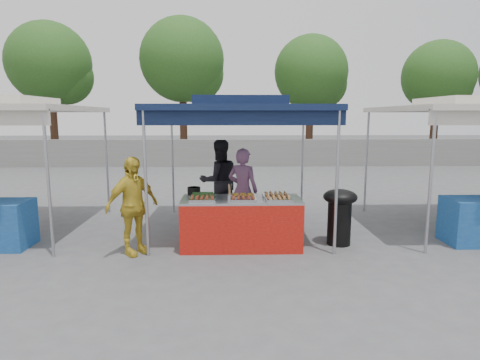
{
  "coord_description": "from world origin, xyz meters",
  "views": [
    {
      "loc": [
        -0.2,
        -6.69,
        2.22
      ],
      "look_at": [
        0.0,
        0.6,
        1.05
      ],
      "focal_mm": 30.0,
      "sensor_mm": 36.0,
      "label": 1
    }
  ],
  "objects_px": {
    "wok_burner": "(340,212)",
    "vendor_woman": "(243,191)",
    "cooking_pot": "(194,191)",
    "helper_man": "(219,181)",
    "vendor_table": "(241,223)",
    "customer_person": "(132,206)"
  },
  "relations": [
    {
      "from": "customer_person",
      "to": "vendor_table",
      "type": "bearing_deg",
      "value": -36.38
    },
    {
      "from": "helper_man",
      "to": "vendor_table",
      "type": "bearing_deg",
      "value": 84.75
    },
    {
      "from": "vendor_woman",
      "to": "customer_person",
      "type": "relative_size",
      "value": 1.02
    },
    {
      "from": "vendor_table",
      "to": "customer_person",
      "type": "relative_size",
      "value": 1.26
    },
    {
      "from": "customer_person",
      "to": "cooking_pot",
      "type": "bearing_deg",
      "value": -11.44
    },
    {
      "from": "wok_burner",
      "to": "vendor_woman",
      "type": "relative_size",
      "value": 0.6
    },
    {
      "from": "cooking_pot",
      "to": "wok_burner",
      "type": "height_order",
      "value": "cooking_pot"
    },
    {
      "from": "vendor_woman",
      "to": "helper_man",
      "type": "bearing_deg",
      "value": -35.95
    },
    {
      "from": "vendor_table",
      "to": "vendor_woman",
      "type": "xyz_separation_m",
      "value": [
        0.06,
        0.91,
        0.39
      ]
    },
    {
      "from": "cooking_pot",
      "to": "wok_burner",
      "type": "relative_size",
      "value": 0.23
    },
    {
      "from": "wok_burner",
      "to": "helper_man",
      "type": "xyz_separation_m",
      "value": [
        -2.12,
        1.6,
        0.29
      ]
    },
    {
      "from": "wok_burner",
      "to": "vendor_woman",
      "type": "xyz_separation_m",
      "value": [
        -1.65,
        0.8,
        0.23
      ]
    },
    {
      "from": "vendor_table",
      "to": "wok_burner",
      "type": "xyz_separation_m",
      "value": [
        1.71,
        0.11,
        0.16
      ]
    },
    {
      "from": "vendor_table",
      "to": "vendor_woman",
      "type": "distance_m",
      "value": 0.99
    },
    {
      "from": "wok_burner",
      "to": "vendor_woman",
      "type": "height_order",
      "value": "vendor_woman"
    },
    {
      "from": "wok_burner",
      "to": "vendor_woman",
      "type": "bearing_deg",
      "value": 170.26
    },
    {
      "from": "wok_burner",
      "to": "helper_man",
      "type": "distance_m",
      "value": 2.67
    },
    {
      "from": "helper_man",
      "to": "customer_person",
      "type": "xyz_separation_m",
      "value": [
        -1.34,
        -2.0,
        -0.07
      ]
    },
    {
      "from": "cooking_pot",
      "to": "helper_man",
      "type": "distance_m",
      "value": 1.43
    },
    {
      "from": "vendor_woman",
      "to": "helper_man",
      "type": "xyz_separation_m",
      "value": [
        -0.47,
        0.8,
        0.06
      ]
    },
    {
      "from": "wok_burner",
      "to": "helper_man",
      "type": "relative_size",
      "value": 0.57
    },
    {
      "from": "vendor_woman",
      "to": "helper_man",
      "type": "relative_size",
      "value": 0.94
    }
  ]
}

